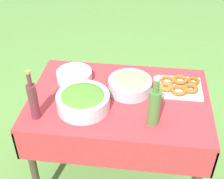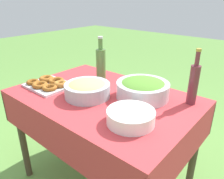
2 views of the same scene
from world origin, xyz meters
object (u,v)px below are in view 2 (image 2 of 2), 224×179
(salad_bowl, at_px, (143,88))
(plate_stack, at_px, (131,117))
(wine_bottle, at_px, (194,83))
(pasta_bowl, at_px, (87,89))
(donut_platter, at_px, (49,84))
(olive_oil_bottle, at_px, (101,63))

(salad_bowl, relative_size, plate_stack, 1.35)
(wine_bottle, bearing_deg, plate_stack, -109.26)
(pasta_bowl, distance_m, donut_platter, 0.34)
(donut_platter, xyz_separation_m, plate_stack, (0.74, -0.01, 0.01))
(salad_bowl, distance_m, pasta_bowl, 0.35)
(salad_bowl, relative_size, pasta_bowl, 1.14)
(plate_stack, height_order, olive_oil_bottle, olive_oil_bottle)
(donut_platter, bearing_deg, plate_stack, -1.00)
(pasta_bowl, height_order, wine_bottle, wine_bottle)
(olive_oil_bottle, bearing_deg, wine_bottle, 3.13)
(salad_bowl, height_order, pasta_bowl, salad_bowl)
(salad_bowl, distance_m, plate_stack, 0.32)
(salad_bowl, xyz_separation_m, wine_bottle, (0.27, 0.12, 0.07))
(donut_platter, distance_m, wine_bottle, 0.98)
(salad_bowl, bearing_deg, donut_platter, -155.04)
(olive_oil_bottle, height_order, wine_bottle, wine_bottle)
(donut_platter, bearing_deg, pasta_bowl, 11.13)
(wine_bottle, bearing_deg, olive_oil_bottle, -176.87)
(plate_stack, relative_size, olive_oil_bottle, 0.76)
(pasta_bowl, height_order, olive_oil_bottle, olive_oil_bottle)
(plate_stack, distance_m, wine_bottle, 0.45)
(plate_stack, xyz_separation_m, wine_bottle, (0.15, 0.42, 0.10))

